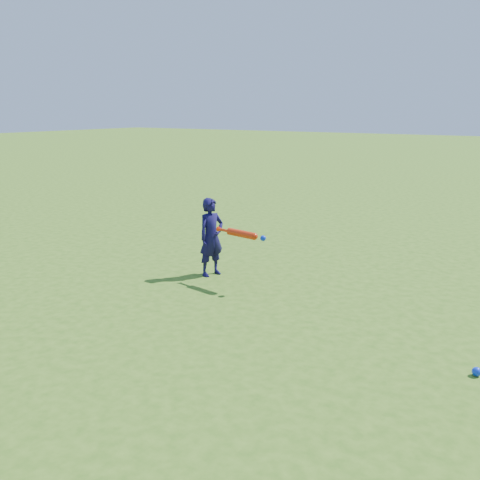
{
  "coord_description": "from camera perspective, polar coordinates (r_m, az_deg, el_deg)",
  "views": [
    {
      "loc": [
        3.32,
        -5.61,
        2.13
      ],
      "look_at": [
        -0.12,
        -0.26,
        0.55
      ],
      "focal_mm": 40.0,
      "sensor_mm": 36.0,
      "label": 1
    }
  ],
  "objects": [
    {
      "name": "ground",
      "position": [
        6.86,
        2.03,
        -4.17
      ],
      "size": [
        80.0,
        80.0,
        0.0
      ],
      "primitive_type": "plane",
      "color": "#366417",
      "rests_on": "ground"
    },
    {
      "name": "child",
      "position": [
        6.9,
        -3.08,
        0.31
      ],
      "size": [
        0.34,
        0.42,
        1.02
      ],
      "primitive_type": "imported",
      "rotation": [
        0.0,
        0.0,
        1.29
      ],
      "color": "#110D3F",
      "rests_on": "ground"
    },
    {
      "name": "ground_ball_blue",
      "position": [
        4.88,
        23.92,
        -12.71
      ],
      "size": [
        0.08,
        0.08,
        0.08
      ],
      "primitive_type": "sphere",
      "color": "#0D32E9",
      "rests_on": "ground"
    },
    {
      "name": "bat_swing",
      "position": [
        6.43,
        0.38,
        0.62
      ],
      "size": [
        0.77,
        0.18,
        0.09
      ],
      "rotation": [
        0.0,
        0.0,
        -0.16
      ],
      "color": "red",
      "rests_on": "ground"
    }
  ]
}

